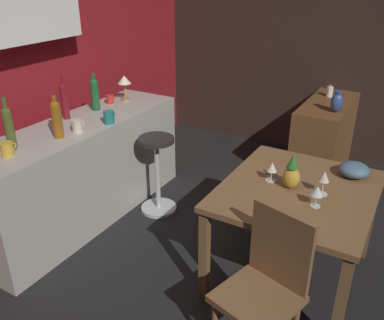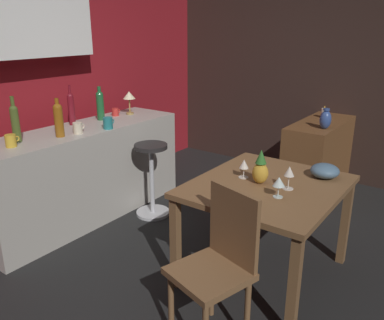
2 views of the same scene
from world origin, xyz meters
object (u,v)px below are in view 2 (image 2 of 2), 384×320
object	(u,v)px
counter_lamp	(129,97)
pillar_candle_tall	(324,113)
wine_glass_right	(289,172)
cup_teal	(108,123)
chair_near_window	(219,262)
wine_glass_center	(279,182)
vase_ceramic_blue	(325,119)
cup_mustard	(11,141)
pineapple_centerpiece	(260,169)
wine_bottle_green	(100,104)
wine_bottle_ruby	(71,107)
sideboard_cabinet	(318,158)
wine_bottle_olive	(15,122)
cup_red	(115,112)
dining_table	(267,195)
bar_stool	(152,178)
wine_glass_left	(244,165)
wine_bottle_amber	(59,118)
cup_cream	(78,128)
fruit_bowl	(325,171)

from	to	relation	value
counter_lamp	pillar_candle_tall	size ratio (longest dim) A/B	1.84
wine_glass_right	cup_teal	world-z (taller)	cup_teal
chair_near_window	wine_glass_center	xyz separation A→B (m)	(0.58, -0.09, 0.33)
wine_glass_center	counter_lamp	bearing A→B (deg)	69.95
cup_teal	vase_ceramic_blue	world-z (taller)	vase_ceramic_blue
wine_glass_right	pillar_candle_tall	xyz separation A→B (m)	(2.01, 0.44, 0.01)
cup_mustard	counter_lamp	world-z (taller)	counter_lamp
counter_lamp	cup_teal	bearing A→B (deg)	-153.34
counter_lamp	pillar_candle_tall	world-z (taller)	counter_lamp
pineapple_centerpiece	wine_bottle_green	size ratio (longest dim) A/B	0.74
pineapple_centerpiece	wine_bottle_ruby	bearing A→B (deg)	91.92
sideboard_cabinet	wine_bottle_olive	bearing A→B (deg)	146.41
sideboard_cabinet	cup_red	size ratio (longest dim) A/B	10.41
dining_table	bar_stool	world-z (taller)	dining_table
sideboard_cabinet	wine_glass_left	distance (m)	1.84
bar_stool	pineapple_centerpiece	distance (m)	1.41
wine_glass_right	counter_lamp	bearing A→B (deg)	74.17
sideboard_cabinet	wine_bottle_amber	world-z (taller)	wine_bottle_amber
wine_glass_right	cup_teal	xyz separation A→B (m)	(0.01, 1.79, 0.09)
pineapple_centerpiece	chair_near_window	bearing A→B (deg)	-170.48
wine_glass_center	wine_bottle_green	xyz separation A→B (m)	(0.40, 2.14, 0.22)
cup_red	vase_ceramic_blue	size ratio (longest dim) A/B	0.50
wine_glass_right	cup_cream	bearing A→B (deg)	97.99
dining_table	fruit_bowl	distance (m)	0.48
wine_glass_right	wine_bottle_ruby	bearing A→B (deg)	92.17
chair_near_window	bar_stool	xyz separation A→B (m)	(1.02, 1.42, -0.12)
counter_lamp	wine_bottle_amber	bearing A→B (deg)	-170.95
cup_teal	vase_ceramic_blue	size ratio (longest dim) A/B	0.59
wine_glass_right	vase_ceramic_blue	size ratio (longest dim) A/B	0.79
fruit_bowl	wine_bottle_ruby	distance (m)	2.39
wine_bottle_green	pineapple_centerpiece	bearing A→B (deg)	-97.14
wine_bottle_green	vase_ceramic_blue	xyz separation A→B (m)	(1.29, -1.87, -0.14)
dining_table	fruit_bowl	size ratio (longest dim) A/B	5.34
wine_glass_right	cup_cream	xyz separation A→B (m)	(-0.27, 1.89, 0.09)
wine_glass_right	cup_teal	bearing A→B (deg)	89.74
wine_bottle_ruby	pineapple_centerpiece	bearing A→B (deg)	-88.08
chair_near_window	bar_stool	size ratio (longest dim) A/B	1.28
cup_red	cup_cream	bearing A→B (deg)	-159.32
cup_cream	pillar_candle_tall	xyz separation A→B (m)	(2.28, -1.45, -0.07)
chair_near_window	vase_ceramic_blue	world-z (taller)	vase_ceramic_blue
dining_table	cup_red	world-z (taller)	cup_red
sideboard_cabinet	vase_ceramic_blue	distance (m)	0.60
chair_near_window	vase_ceramic_blue	xyz separation A→B (m)	(2.26, 0.18, 0.40)
vase_ceramic_blue	pillar_candle_tall	bearing A→B (deg)	19.58
wine_bottle_green	cup_cream	world-z (taller)	wine_bottle_green
cup_red	wine_bottle_olive	bearing A→B (deg)	-176.02
pillar_candle_tall	sideboard_cabinet	bearing A→B (deg)	-166.90
wine_bottle_amber	pillar_candle_tall	xyz separation A→B (m)	(2.44, -1.49, -0.19)
bar_stool	pineapple_centerpiece	xyz separation A→B (m)	(-0.29, -1.30, 0.45)
wine_glass_right	dining_table	bearing A→B (deg)	89.06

